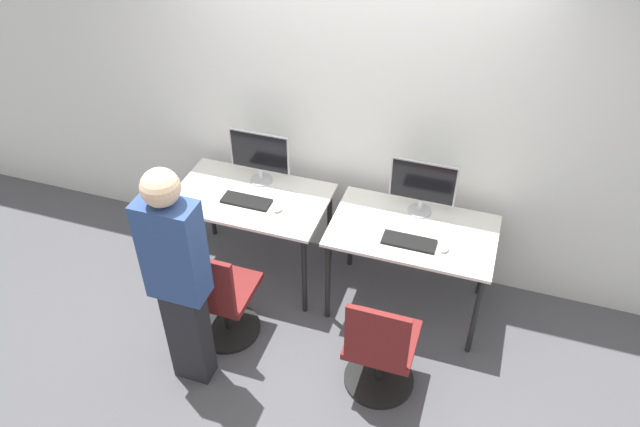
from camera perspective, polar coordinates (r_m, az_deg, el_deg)
ground_plane at (r=4.82m, az=-0.54°, el=-9.47°), size 20.00×20.00×0.00m
wall_back at (r=4.57m, az=2.78°, el=10.03°), size 12.00×0.05×2.80m
desk_left at (r=4.77m, az=-6.30°, el=0.80°), size 1.16×0.71×0.76m
monitor_left at (r=4.75m, az=-5.53°, el=5.33°), size 0.47×0.17×0.43m
keyboard_left at (r=4.66m, az=-6.75°, el=1.15°), size 0.37×0.14×0.02m
mouse_left at (r=4.56m, az=-3.84°, el=0.46°), size 0.06×0.09×0.03m
office_chair_left at (r=4.49m, az=-9.09°, el=-7.84°), size 0.48×0.48×0.89m
person_left at (r=3.89m, az=-12.89°, el=-5.50°), size 0.36×0.22×1.71m
desk_right at (r=4.49m, az=8.43°, el=-2.27°), size 1.16×0.71×0.76m
monitor_right at (r=4.47m, az=9.37°, el=2.54°), size 0.47×0.17×0.43m
keyboard_right at (r=4.32m, az=8.14°, el=-2.57°), size 0.37×0.14×0.02m
mouse_right at (r=4.30m, az=11.32°, el=-3.13°), size 0.06×0.09×0.03m
office_chair_right at (r=4.15m, az=5.49°, el=-12.49°), size 0.48×0.48×0.89m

